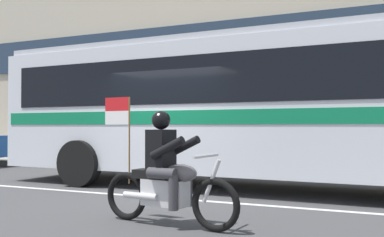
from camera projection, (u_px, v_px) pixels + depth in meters
ground_plane at (164, 193)px, 8.98m from camera, size 60.00×60.00×0.00m
sidewalk_curb at (241, 168)px, 13.63m from camera, size 28.00×3.80×0.15m
lane_center_stripe at (149, 197)px, 8.43m from camera, size 26.60×0.14×0.01m
transit_bus at (250, 102)px, 9.50m from camera, size 11.72×2.93×3.22m
motorcycle_with_rider at (167, 176)px, 6.02m from camera, size 2.19×0.66×1.78m
fire_hydrant at (222, 155)px, 12.63m from camera, size 0.22×0.30×0.75m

